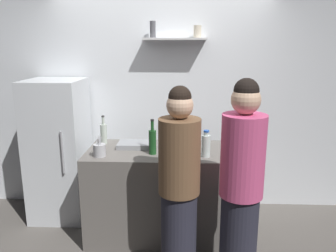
{
  "coord_description": "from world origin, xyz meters",
  "views": [
    {
      "loc": [
        0.23,
        -2.77,
        1.97
      ],
      "look_at": [
        0.1,
        0.48,
        1.18
      ],
      "focal_mm": 36.1,
      "sensor_mm": 36.0,
      "label": 1
    }
  ],
  "objects_px": {
    "wine_bottle_green_glass": "(152,141)",
    "water_bottle_plastic": "(206,145)",
    "person_brown_jacket": "(179,188)",
    "refrigerator": "(59,150)",
    "wine_bottle_dark_glass": "(175,142)",
    "baking_pan": "(135,145)",
    "person_pink_top": "(241,189)",
    "utensil_holder": "(100,150)",
    "wine_bottle_pale_glass": "(104,133)"
  },
  "relations": [
    {
      "from": "wine_bottle_green_glass",
      "to": "water_bottle_plastic",
      "type": "distance_m",
      "value": 0.51
    },
    {
      "from": "water_bottle_plastic",
      "to": "person_brown_jacket",
      "type": "bearing_deg",
      "value": -116.75
    },
    {
      "from": "refrigerator",
      "to": "water_bottle_plastic",
      "type": "height_order",
      "value": "refrigerator"
    },
    {
      "from": "wine_bottle_dark_glass",
      "to": "wine_bottle_green_glass",
      "type": "height_order",
      "value": "wine_bottle_green_glass"
    },
    {
      "from": "baking_pan",
      "to": "person_pink_top",
      "type": "height_order",
      "value": "person_pink_top"
    },
    {
      "from": "person_brown_jacket",
      "to": "wine_bottle_dark_glass",
      "type": "bearing_deg",
      "value": -104.94
    },
    {
      "from": "baking_pan",
      "to": "water_bottle_plastic",
      "type": "xyz_separation_m",
      "value": [
        0.72,
        -0.27,
        0.09
      ]
    },
    {
      "from": "wine_bottle_green_glass",
      "to": "person_pink_top",
      "type": "xyz_separation_m",
      "value": [
        0.75,
        -0.65,
        -0.2
      ]
    },
    {
      "from": "wine_bottle_dark_glass",
      "to": "wine_bottle_green_glass",
      "type": "xyz_separation_m",
      "value": [
        -0.21,
        -0.03,
        0.01
      ]
    },
    {
      "from": "utensil_holder",
      "to": "person_brown_jacket",
      "type": "height_order",
      "value": "person_brown_jacket"
    },
    {
      "from": "baking_pan",
      "to": "water_bottle_plastic",
      "type": "distance_m",
      "value": 0.77
    },
    {
      "from": "baking_pan",
      "to": "person_pink_top",
      "type": "bearing_deg",
      "value": -42.06
    },
    {
      "from": "water_bottle_plastic",
      "to": "person_pink_top",
      "type": "height_order",
      "value": "person_pink_top"
    },
    {
      "from": "person_pink_top",
      "to": "person_brown_jacket",
      "type": "xyz_separation_m",
      "value": [
        -0.48,
        0.1,
        -0.04
      ]
    },
    {
      "from": "refrigerator",
      "to": "utensil_holder",
      "type": "height_order",
      "value": "refrigerator"
    },
    {
      "from": "wine_bottle_green_glass",
      "to": "wine_bottle_pale_glass",
      "type": "relative_size",
      "value": 1.12
    },
    {
      "from": "baking_pan",
      "to": "utensil_holder",
      "type": "xyz_separation_m",
      "value": [
        -0.29,
        -0.31,
        0.04
      ]
    },
    {
      "from": "utensil_holder",
      "to": "person_brown_jacket",
      "type": "xyz_separation_m",
      "value": [
        0.76,
        -0.45,
        -0.17
      ]
    },
    {
      "from": "wine_bottle_pale_glass",
      "to": "wine_bottle_dark_glass",
      "type": "bearing_deg",
      "value": -20.89
    },
    {
      "from": "refrigerator",
      "to": "person_pink_top",
      "type": "height_order",
      "value": "person_pink_top"
    },
    {
      "from": "baking_pan",
      "to": "wine_bottle_green_glass",
      "type": "bearing_deg",
      "value": -45.94
    },
    {
      "from": "utensil_holder",
      "to": "wine_bottle_pale_glass",
      "type": "xyz_separation_m",
      "value": [
        -0.05,
        0.42,
        0.06
      ]
    },
    {
      "from": "person_pink_top",
      "to": "person_brown_jacket",
      "type": "height_order",
      "value": "person_pink_top"
    },
    {
      "from": "wine_bottle_green_glass",
      "to": "person_brown_jacket",
      "type": "relative_size",
      "value": 0.21
    },
    {
      "from": "person_brown_jacket",
      "to": "baking_pan",
      "type": "bearing_deg",
      "value": -78.27
    },
    {
      "from": "baking_pan",
      "to": "utensil_holder",
      "type": "bearing_deg",
      "value": -133.27
    },
    {
      "from": "utensil_holder",
      "to": "water_bottle_plastic",
      "type": "height_order",
      "value": "water_bottle_plastic"
    },
    {
      "from": "refrigerator",
      "to": "person_pink_top",
      "type": "xyz_separation_m",
      "value": [
        1.87,
        -1.15,
        0.07
      ]
    },
    {
      "from": "wine_bottle_dark_glass",
      "to": "person_pink_top",
      "type": "xyz_separation_m",
      "value": [
        0.54,
        -0.68,
        -0.18
      ]
    },
    {
      "from": "water_bottle_plastic",
      "to": "person_pink_top",
      "type": "bearing_deg",
      "value": -68.04
    },
    {
      "from": "refrigerator",
      "to": "baking_pan",
      "type": "height_order",
      "value": "refrigerator"
    },
    {
      "from": "utensil_holder",
      "to": "person_pink_top",
      "type": "bearing_deg",
      "value": -23.98
    },
    {
      "from": "wine_bottle_pale_glass",
      "to": "person_brown_jacket",
      "type": "distance_m",
      "value": 1.22
    },
    {
      "from": "baking_pan",
      "to": "wine_bottle_dark_glass",
      "type": "xyz_separation_m",
      "value": [
        0.42,
        -0.18,
        0.09
      ]
    },
    {
      "from": "wine_bottle_dark_glass",
      "to": "baking_pan",
      "type": "bearing_deg",
      "value": 156.88
    },
    {
      "from": "wine_bottle_dark_glass",
      "to": "person_brown_jacket",
      "type": "relative_size",
      "value": 0.18
    },
    {
      "from": "water_bottle_plastic",
      "to": "person_brown_jacket",
      "type": "distance_m",
      "value": 0.59
    },
    {
      "from": "person_brown_jacket",
      "to": "refrigerator",
      "type": "bearing_deg",
      "value": -57.19
    },
    {
      "from": "person_brown_jacket",
      "to": "wine_bottle_pale_glass",
      "type": "bearing_deg",
      "value": -67.0
    },
    {
      "from": "wine_bottle_dark_glass",
      "to": "person_pink_top",
      "type": "relative_size",
      "value": 0.18
    },
    {
      "from": "utensil_holder",
      "to": "wine_bottle_pale_glass",
      "type": "bearing_deg",
      "value": 97.39
    },
    {
      "from": "utensil_holder",
      "to": "baking_pan",
      "type": "bearing_deg",
      "value": 46.73
    },
    {
      "from": "wine_bottle_dark_glass",
      "to": "person_brown_jacket",
      "type": "height_order",
      "value": "person_brown_jacket"
    },
    {
      "from": "wine_bottle_pale_glass",
      "to": "person_pink_top",
      "type": "relative_size",
      "value": 0.18
    },
    {
      "from": "baking_pan",
      "to": "person_brown_jacket",
      "type": "distance_m",
      "value": 0.9
    },
    {
      "from": "refrigerator",
      "to": "person_pink_top",
      "type": "distance_m",
      "value": 2.19
    },
    {
      "from": "wine_bottle_pale_glass",
      "to": "person_pink_top",
      "type": "xyz_separation_m",
      "value": [
        1.3,
        -0.97,
        -0.18
      ]
    },
    {
      "from": "water_bottle_plastic",
      "to": "refrigerator",
      "type": "bearing_deg",
      "value": 161.05
    },
    {
      "from": "utensil_holder",
      "to": "water_bottle_plastic",
      "type": "distance_m",
      "value": 1.01
    },
    {
      "from": "refrigerator",
      "to": "person_brown_jacket",
      "type": "height_order",
      "value": "person_brown_jacket"
    }
  ]
}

